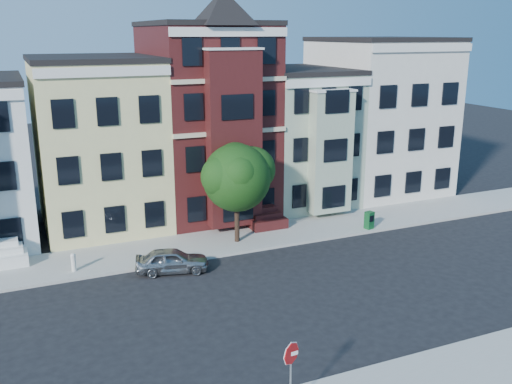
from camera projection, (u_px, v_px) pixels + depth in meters
name	position (u px, v px, depth m)	size (l,w,h in m)	color
ground	(311.00, 296.00, 26.04)	(120.00, 120.00, 0.00)	black
far_sidewalk	(245.00, 239.00, 33.08)	(60.00, 4.00, 0.15)	#9E9B93
house_yellow	(98.00, 145.00, 34.80)	(7.00, 9.00, 10.00)	beige
house_brown	(206.00, 122.00, 37.22)	(7.00, 9.00, 12.00)	#3E1313
house_green	(294.00, 137.00, 40.13)	(6.00, 9.00, 9.00)	#9BAB90
house_cream	(378.00, 117.00, 42.55)	(8.00, 9.00, 11.00)	silver
street_tree	(237.00, 182.00, 31.53)	(5.98, 5.98, 6.96)	#1C4713
parked_car	(172.00, 260.00, 28.51)	(1.46, 3.63, 1.24)	#929498
newspaper_box	(369.00, 220.00, 34.43)	(0.48, 0.42, 1.06)	#125325
fire_hydrant	(74.00, 264.00, 28.33)	(0.26, 0.26, 0.74)	beige
stop_sign	(291.00, 373.00, 17.49)	(0.76, 0.11, 2.77)	#BD090B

